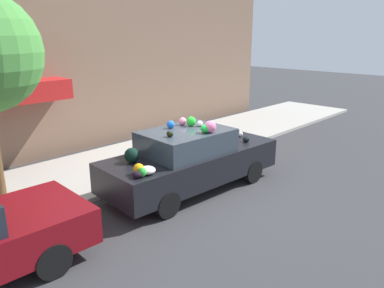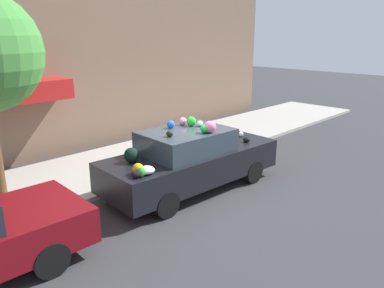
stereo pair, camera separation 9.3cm
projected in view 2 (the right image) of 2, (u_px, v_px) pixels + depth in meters
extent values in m
plane|color=#38383A|center=(193.00, 189.00, 9.24)|extent=(60.00, 60.00, 0.00)
cube|color=#B2ADA3|center=(128.00, 161.00, 11.05)|extent=(24.00, 3.20, 0.11)
cube|color=#846651|center=(82.00, 68.00, 11.83)|extent=(18.00, 0.30, 5.24)
cube|color=red|center=(9.00, 93.00, 9.84)|extent=(3.27, 0.90, 0.55)
cylinder|color=gold|center=(145.00, 162.00, 10.02)|extent=(0.20, 0.20, 0.55)
sphere|color=gold|center=(145.00, 150.00, 9.92)|extent=(0.18, 0.18, 0.18)
cube|color=black|center=(192.00, 164.00, 9.09)|extent=(4.63, 1.93, 0.70)
cube|color=#333D47|center=(186.00, 141.00, 8.80)|extent=(2.12, 1.59, 0.53)
cylinder|color=black|center=(210.00, 158.00, 10.64)|extent=(0.59, 0.21, 0.58)
cylinder|color=black|center=(253.00, 172.00, 9.55)|extent=(0.59, 0.21, 0.58)
cylinder|color=black|center=(126.00, 183.00, 8.83)|extent=(0.59, 0.21, 0.58)
cylinder|color=black|center=(167.00, 204.00, 7.74)|extent=(0.59, 0.21, 0.58)
ellipsoid|color=green|center=(141.00, 172.00, 7.32)|extent=(0.25, 0.25, 0.19)
ellipsoid|color=black|center=(137.00, 174.00, 7.29)|extent=(0.24, 0.23, 0.14)
ellipsoid|color=green|center=(191.00, 121.00, 9.09)|extent=(0.30, 0.30, 0.24)
ellipsoid|color=white|center=(147.00, 170.00, 7.47)|extent=(0.44, 0.45, 0.16)
ellipsoid|color=black|center=(246.00, 139.00, 9.66)|extent=(0.21, 0.21, 0.14)
ellipsoid|color=green|center=(206.00, 128.00, 8.49)|extent=(0.33, 0.26, 0.21)
sphere|color=pink|center=(210.00, 127.00, 8.48)|extent=(0.33, 0.33, 0.27)
sphere|color=silver|center=(200.00, 124.00, 9.07)|extent=(0.15, 0.15, 0.14)
sphere|color=black|center=(131.00, 155.00, 8.12)|extent=(0.46, 0.46, 0.33)
sphere|color=#FCA211|center=(138.00, 169.00, 7.44)|extent=(0.29, 0.29, 0.23)
sphere|color=white|center=(241.00, 134.00, 10.15)|extent=(0.17, 0.17, 0.14)
sphere|color=pink|center=(183.00, 121.00, 9.21)|extent=(0.26, 0.26, 0.19)
ellipsoid|color=purple|center=(230.00, 141.00, 9.54)|extent=(0.30, 0.30, 0.15)
ellipsoid|color=black|center=(170.00, 134.00, 8.16)|extent=(0.15, 0.18, 0.13)
sphere|color=blue|center=(171.00, 124.00, 8.88)|extent=(0.26, 0.26, 0.19)
ellipsoid|color=white|center=(236.00, 143.00, 9.37)|extent=(0.17, 0.17, 0.13)
ellipsoid|color=pink|center=(226.00, 137.00, 9.68)|extent=(0.26, 0.25, 0.23)
cylinder|color=black|center=(15.00, 224.00, 6.94)|extent=(0.59, 0.20, 0.59)
cylinder|color=black|center=(51.00, 260.00, 5.85)|extent=(0.59, 0.20, 0.59)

